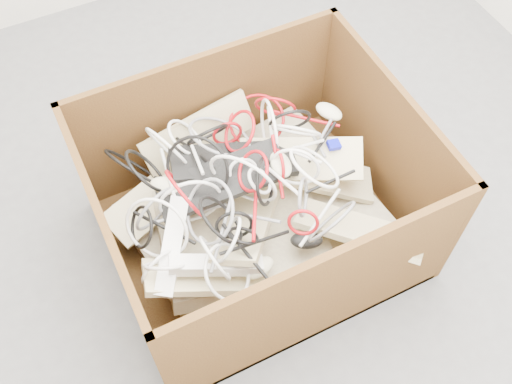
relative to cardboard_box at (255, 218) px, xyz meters
name	(u,v)px	position (x,y,z in m)	size (l,w,h in m)	color
ground	(277,189)	(0.19, 0.17, -0.16)	(3.00, 3.00, 0.00)	#515154
cardboard_box	(255,218)	(0.00, 0.00, 0.00)	(1.09, 0.91, 0.61)	#361B0D
keyboard_pile	(253,198)	(0.00, 0.01, 0.12)	(1.03, 0.90, 0.35)	beige
mice_scatter	(254,198)	(-0.02, -0.03, 0.19)	(0.84, 0.55, 0.21)	beige
power_strip_left	(172,246)	(-0.34, -0.08, 0.19)	(0.33, 0.06, 0.04)	white
power_strip_right	(216,265)	(-0.24, -0.20, 0.17)	(0.31, 0.06, 0.04)	white
vga_plug	(334,145)	(0.34, 0.04, 0.21)	(0.04, 0.04, 0.02)	#0C13C2
cable_tangle	(224,180)	(-0.09, 0.05, 0.25)	(0.91, 0.81, 0.39)	black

